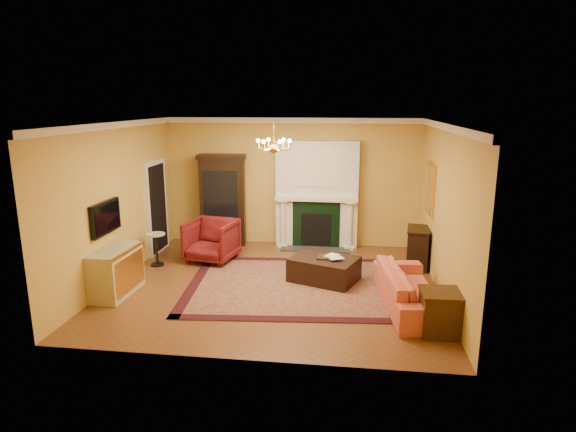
% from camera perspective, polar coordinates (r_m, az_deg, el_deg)
% --- Properties ---
extents(floor, '(6.00, 5.50, 0.02)m').
position_cam_1_polar(floor, '(9.17, -1.58, -8.15)').
color(floor, brown).
rests_on(floor, ground).
extents(ceiling, '(6.00, 5.50, 0.02)m').
position_cam_1_polar(ceiling, '(8.54, -1.71, 11.06)').
color(ceiling, white).
rests_on(ceiling, wall_back).
extents(wall_back, '(6.00, 0.02, 3.00)m').
position_cam_1_polar(wall_back, '(11.42, 0.52, 4.03)').
color(wall_back, gold).
rests_on(wall_back, floor).
extents(wall_front, '(6.00, 0.02, 3.00)m').
position_cam_1_polar(wall_front, '(6.11, -5.67, -4.38)').
color(wall_front, gold).
rests_on(wall_front, floor).
extents(wall_left, '(0.02, 5.50, 3.00)m').
position_cam_1_polar(wall_left, '(9.66, -19.57, 1.53)').
color(wall_left, gold).
rests_on(wall_left, floor).
extents(wall_right, '(0.02, 5.50, 3.00)m').
position_cam_1_polar(wall_right, '(8.79, 18.14, 0.52)').
color(wall_right, gold).
rests_on(wall_right, floor).
extents(fireplace, '(1.90, 0.70, 2.50)m').
position_cam_1_polar(fireplace, '(11.23, 3.44, 2.27)').
color(fireplace, silver).
rests_on(fireplace, wall_back).
extents(crown_molding, '(6.00, 5.50, 0.12)m').
position_cam_1_polar(crown_molding, '(9.49, -0.78, 10.87)').
color(crown_molding, white).
rests_on(crown_molding, ceiling).
extents(doorway, '(0.08, 1.05, 2.10)m').
position_cam_1_polar(doorway, '(11.24, -15.29, 1.04)').
color(doorway, silver).
rests_on(doorway, wall_left).
extents(tv_panel, '(0.09, 0.95, 0.58)m').
position_cam_1_polar(tv_panel, '(9.14, -20.81, -0.18)').
color(tv_panel, black).
rests_on(tv_panel, wall_left).
extents(gilt_mirror, '(0.06, 0.76, 1.05)m').
position_cam_1_polar(gilt_mirror, '(10.10, 16.54, 3.11)').
color(gilt_mirror, gold).
rests_on(gilt_mirror, wall_right).
extents(chandelier, '(0.63, 0.55, 0.53)m').
position_cam_1_polar(chandelier, '(8.56, -1.69, 8.37)').
color(chandelier, gold).
rests_on(chandelier, ceiling).
extents(oriental_rug, '(4.44, 3.48, 0.02)m').
position_cam_1_polar(oriental_rug, '(9.11, 1.46, -8.17)').
color(oriental_rug, '#450E19').
rests_on(oriental_rug, floor).
extents(china_cabinet, '(1.09, 0.60, 2.07)m').
position_cam_1_polar(china_cabinet, '(11.55, -7.70, 1.66)').
color(china_cabinet, black).
rests_on(china_cabinet, floor).
extents(wingback_armchair, '(1.11, 1.06, 0.99)m').
position_cam_1_polar(wingback_armchair, '(10.46, -9.05, -2.66)').
color(wingback_armchair, maroon).
rests_on(wingback_armchair, floor).
extents(pedestal_table, '(0.39, 0.39, 0.69)m').
position_cam_1_polar(pedestal_table, '(10.42, -15.34, -3.57)').
color(pedestal_table, black).
rests_on(pedestal_table, floor).
extents(commode, '(0.57, 1.14, 0.84)m').
position_cam_1_polar(commode, '(9.12, -19.74, -6.23)').
color(commode, '#BCB48A').
rests_on(commode, floor).
extents(coral_sofa, '(0.92, 2.29, 0.87)m').
position_cam_1_polar(coral_sofa, '(8.30, 14.41, -7.65)').
color(coral_sofa, '#CE6241').
rests_on(coral_sofa, floor).
extents(end_table, '(0.56, 0.56, 0.63)m').
position_cam_1_polar(end_table, '(7.57, 17.53, -10.97)').
color(end_table, '#38230F').
rests_on(end_table, floor).
extents(console_table, '(0.51, 0.77, 0.80)m').
position_cam_1_polar(console_table, '(10.30, 15.11, -3.76)').
color(console_table, black).
rests_on(console_table, floor).
extents(leather_ottoman, '(1.43, 1.25, 0.45)m').
position_cam_1_polar(leather_ottoman, '(9.28, 4.32, -6.27)').
color(leather_ottoman, black).
rests_on(leather_ottoman, oriental_rug).
extents(ottoman_tray, '(0.44, 0.35, 0.03)m').
position_cam_1_polar(ottoman_tray, '(9.21, 4.84, -4.87)').
color(ottoman_tray, black).
rests_on(ottoman_tray, leather_ottoman).
extents(book_a, '(0.20, 0.13, 0.28)m').
position_cam_1_polar(book_a, '(9.21, 4.67, -3.85)').
color(book_a, gray).
rests_on(book_a, ottoman_tray).
extents(book_b, '(0.10, 0.18, 0.26)m').
position_cam_1_polar(book_b, '(9.13, 5.51, -4.11)').
color(book_b, gray).
rests_on(book_b, ottoman_tray).
extents(topiary_left, '(0.18, 0.18, 0.48)m').
position_cam_1_polar(topiary_left, '(11.20, 0.05, 3.81)').
color(topiary_left, gray).
rests_on(topiary_left, fireplace).
extents(topiary_right, '(0.18, 0.18, 0.48)m').
position_cam_1_polar(topiary_right, '(11.11, 6.48, 3.66)').
color(topiary_right, gray).
rests_on(topiary_right, fireplace).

